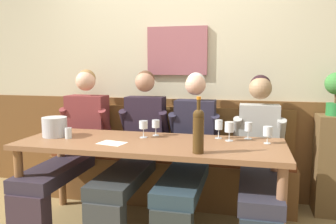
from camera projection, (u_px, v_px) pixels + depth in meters
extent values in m
cube|color=beige|center=(175.00, 62.00, 3.53)|extent=(6.80, 0.08, 2.80)
cube|color=#905056|center=(177.00, 51.00, 3.44)|extent=(0.62, 0.04, 0.49)
cube|color=brown|center=(173.00, 147.00, 3.59)|extent=(6.80, 0.03, 1.02)
cube|color=brown|center=(168.00, 180.00, 3.42)|extent=(2.43, 0.42, 0.44)
cube|color=brown|center=(168.00, 156.00, 3.38)|extent=(2.38, 0.39, 0.05)
cube|color=brown|center=(173.00, 128.00, 3.53)|extent=(2.43, 0.04, 0.45)
cube|color=brown|center=(150.00, 144.00, 2.72)|extent=(2.13, 0.76, 0.04)
cylinder|color=brown|center=(20.00, 192.00, 2.70)|extent=(0.07, 0.07, 0.71)
cylinder|color=brown|center=(281.00, 218.00, 2.25)|extent=(0.07, 0.07, 0.71)
cylinder|color=brown|center=(62.00, 169.00, 3.30)|extent=(0.07, 0.07, 0.71)
cylinder|color=brown|center=(274.00, 186.00, 2.85)|extent=(0.07, 0.07, 0.71)
cube|color=#352630|center=(29.00, 217.00, 2.63)|extent=(0.31, 0.14, 0.38)
cube|color=#2E2632|center=(60.00, 169.00, 3.05)|extent=(0.34, 1.03, 0.11)
cube|color=maroon|center=(87.00, 122.00, 3.54)|extent=(0.41, 0.22, 0.57)
sphere|color=#E0AA89|center=(86.00, 81.00, 3.47)|extent=(0.20, 0.20, 0.20)
sphere|color=olive|center=(87.00, 78.00, 3.49)|extent=(0.19, 0.19, 0.19)
cylinder|color=maroon|center=(66.00, 119.00, 3.54)|extent=(0.08, 0.20, 0.27)
cylinder|color=maroon|center=(105.00, 121.00, 3.44)|extent=(0.08, 0.20, 0.27)
cube|color=#2B2F30|center=(127.00, 174.00, 2.90)|extent=(0.32, 1.04, 0.11)
cube|color=black|center=(146.00, 125.00, 3.40)|extent=(0.38, 0.19, 0.57)
sphere|color=#AD785B|center=(145.00, 82.00, 3.33)|extent=(0.19, 0.19, 0.19)
sphere|color=brown|center=(146.00, 79.00, 3.35)|extent=(0.18, 0.18, 0.18)
cylinder|color=black|center=(125.00, 121.00, 3.40)|extent=(0.08, 0.20, 0.27)
cylinder|color=black|center=(164.00, 123.00, 3.31)|extent=(0.08, 0.20, 0.27)
cube|color=#253640|center=(184.00, 179.00, 2.79)|extent=(0.32, 1.03, 0.11)
cube|color=#232030|center=(195.00, 128.00, 3.28)|extent=(0.38, 0.23, 0.54)
sphere|color=#DBA688|center=(195.00, 85.00, 3.21)|extent=(0.20, 0.20, 0.20)
sphere|color=beige|center=(196.00, 82.00, 3.23)|extent=(0.18, 0.18, 0.18)
cylinder|color=#232030|center=(174.00, 125.00, 3.28)|extent=(0.08, 0.20, 0.27)
cylinder|color=#232030|center=(216.00, 127.00, 3.19)|extent=(0.08, 0.20, 0.27)
cube|color=#2C2B37|center=(259.00, 185.00, 2.65)|extent=(0.30, 1.04, 0.11)
cube|color=#9D9D97|center=(259.00, 132.00, 3.15)|extent=(0.36, 0.19, 0.52)
sphere|color=#A47E59|center=(260.00, 88.00, 3.08)|extent=(0.21, 0.21, 0.21)
sphere|color=black|center=(260.00, 85.00, 3.10)|extent=(0.19, 0.19, 0.19)
cylinder|color=#9D9D97|center=(238.00, 130.00, 3.15)|extent=(0.08, 0.20, 0.27)
cylinder|color=#9D9D97|center=(281.00, 131.00, 3.06)|extent=(0.08, 0.20, 0.27)
cylinder|color=#B9BBC1|center=(55.00, 127.00, 2.92)|extent=(0.21, 0.21, 0.17)
cylinder|color=#452D13|center=(198.00, 135.00, 2.35)|extent=(0.08, 0.08, 0.26)
sphere|color=#452D13|center=(199.00, 115.00, 2.33)|extent=(0.08, 0.08, 0.08)
cylinder|color=#452D13|center=(199.00, 106.00, 2.32)|extent=(0.03, 0.03, 0.10)
cylinder|color=orange|center=(199.00, 98.00, 2.31)|extent=(0.03, 0.03, 0.02)
cylinder|color=silver|center=(218.00, 138.00, 2.85)|extent=(0.06, 0.06, 0.00)
cylinder|color=silver|center=(219.00, 134.00, 2.84)|extent=(0.01, 0.01, 0.07)
cylinder|color=silver|center=(219.00, 125.00, 2.83)|extent=(0.06, 0.06, 0.08)
cylinder|color=#E6D588|center=(219.00, 127.00, 2.84)|extent=(0.06, 0.06, 0.03)
cylinder|color=silver|center=(229.00, 141.00, 2.75)|extent=(0.07, 0.07, 0.00)
cylinder|color=silver|center=(229.00, 136.00, 2.75)|extent=(0.01, 0.01, 0.07)
cylinder|color=silver|center=(229.00, 127.00, 2.74)|extent=(0.08, 0.08, 0.08)
cylinder|color=#E9D982|center=(229.00, 130.00, 2.74)|extent=(0.07, 0.07, 0.03)
cylinder|color=silver|center=(156.00, 135.00, 2.97)|extent=(0.06, 0.06, 0.00)
cylinder|color=silver|center=(156.00, 131.00, 2.96)|extent=(0.01, 0.01, 0.07)
cylinder|color=silver|center=(156.00, 124.00, 2.95)|extent=(0.07, 0.07, 0.07)
cylinder|color=#EDD37B|center=(156.00, 126.00, 2.95)|extent=(0.06, 0.06, 0.03)
cylinder|color=silver|center=(267.00, 143.00, 2.66)|extent=(0.06, 0.06, 0.00)
cylinder|color=silver|center=(267.00, 139.00, 2.65)|extent=(0.01, 0.01, 0.06)
cylinder|color=silver|center=(268.00, 131.00, 2.65)|extent=(0.07, 0.07, 0.07)
cylinder|color=#EFD378|center=(268.00, 134.00, 2.65)|extent=(0.06, 0.06, 0.03)
cylinder|color=silver|center=(144.00, 137.00, 2.88)|extent=(0.07, 0.07, 0.00)
cylinder|color=silver|center=(144.00, 133.00, 2.87)|extent=(0.01, 0.01, 0.07)
cylinder|color=silver|center=(143.00, 125.00, 2.86)|extent=(0.07, 0.07, 0.07)
cylinder|color=silver|center=(248.00, 139.00, 2.83)|extent=(0.06, 0.06, 0.00)
cylinder|color=silver|center=(248.00, 135.00, 2.82)|extent=(0.01, 0.01, 0.06)
cylinder|color=silver|center=(248.00, 127.00, 2.81)|extent=(0.06, 0.06, 0.07)
cylinder|color=silver|center=(68.00, 133.00, 2.84)|extent=(0.06, 0.06, 0.09)
cube|color=white|center=(112.00, 143.00, 2.67)|extent=(0.24, 0.19, 0.00)
cube|color=brown|center=(331.00, 165.00, 3.08)|extent=(0.28, 0.28, 0.92)
cylinder|color=#216A2D|center=(335.00, 109.00, 3.01)|extent=(0.15, 0.15, 0.11)
cylinder|color=brown|center=(336.00, 98.00, 3.00)|extent=(0.02, 0.02, 0.10)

